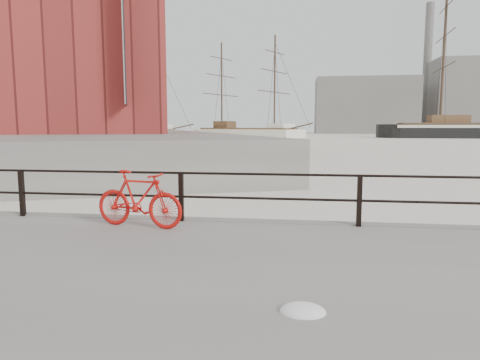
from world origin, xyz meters
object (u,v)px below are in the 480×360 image
at_px(schooner_mid, 247,137).
at_px(workboat_far, 71,143).
at_px(schooner_left, 121,139).
at_px(bicycle, 139,199).
at_px(workboat_near, 4,150).

xyz_separation_m(schooner_mid, workboat_far, (-20.43, -36.90, 0.00)).
distance_m(schooner_mid, schooner_left, 27.85).
bearing_deg(bicycle, workboat_far, 131.31).
relative_size(schooner_left, workboat_far, 2.21).
bearing_deg(schooner_mid, schooner_left, -112.24).
bearing_deg(workboat_far, schooner_left, 94.71).
xyz_separation_m(schooner_left, workboat_far, (0.70, -18.76, 0.00)).
relative_size(schooner_mid, workboat_far, 2.54).
bearing_deg(schooner_left, workboat_far, -115.47).
bearing_deg(workboat_near, bicycle, -74.37).
distance_m(bicycle, workboat_near, 39.93).
relative_size(schooner_mid, schooner_left, 1.15).
distance_m(schooner_mid, workboat_near, 57.72).
height_order(bicycle, workboat_near, workboat_near).
distance_m(schooner_mid, workboat_far, 42.17).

